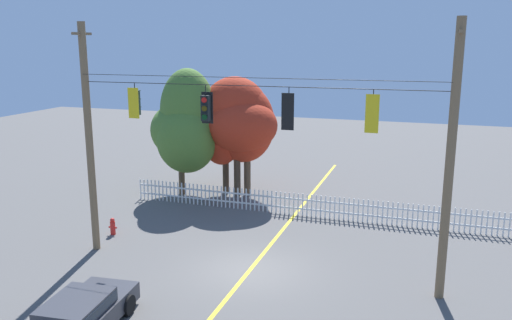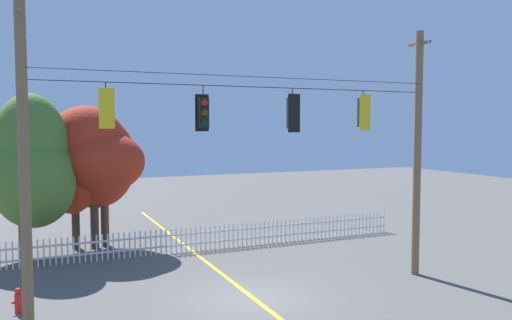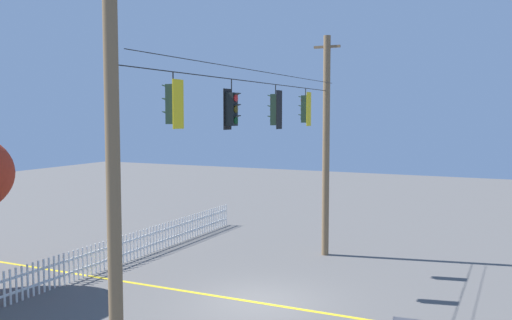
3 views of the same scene
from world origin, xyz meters
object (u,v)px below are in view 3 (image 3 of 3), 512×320
(traffic_signal_eastbound_side, at_px, (174,104))
(traffic_signal_northbound_secondary, at_px, (231,109))
(traffic_signal_westbound_side, at_px, (276,110))
(traffic_signal_southbound_primary, at_px, (306,109))

(traffic_signal_eastbound_side, xyz_separation_m, traffic_signal_northbound_secondary, (2.85, 0.02, -0.09))
(traffic_signal_eastbound_side, distance_m, traffic_signal_northbound_secondary, 2.86)
(traffic_signal_westbound_side, xyz_separation_m, traffic_signal_southbound_primary, (2.78, 0.00, 0.05))
(traffic_signal_northbound_secondary, distance_m, traffic_signal_westbound_side, 3.05)
(traffic_signal_eastbound_side, height_order, traffic_signal_northbound_secondary, same)
(traffic_signal_northbound_secondary, height_order, traffic_signal_westbound_side, same)
(traffic_signal_eastbound_side, distance_m, traffic_signal_southbound_primary, 8.68)
(traffic_signal_eastbound_side, relative_size, traffic_signal_southbound_primary, 0.94)
(traffic_signal_eastbound_side, bearing_deg, traffic_signal_southbound_primary, -0.01)
(traffic_signal_northbound_secondary, bearing_deg, traffic_signal_southbound_primary, -0.19)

